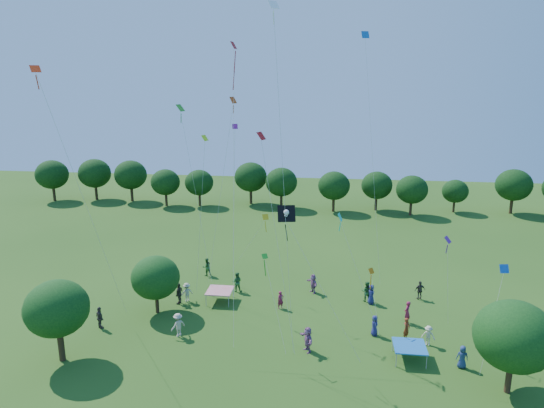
{
  "coord_description": "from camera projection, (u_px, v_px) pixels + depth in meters",
  "views": [
    {
      "loc": [
        3.88,
        -16.85,
        18.82
      ],
      "look_at": [
        0.0,
        14.0,
        11.0
      ],
      "focal_mm": 32.0,
      "sensor_mm": 36.0,
      "label": 1
    }
  ],
  "objects": [
    {
      "name": "small_kite_1",
      "position": [
        372.0,
        280.0,
        35.45
      ],
      "size": [
        0.84,
        2.12,
        4.3
      ],
      "color": "orange"
    },
    {
      "name": "crowd_person_4",
      "position": [
        179.0,
        293.0,
        42.2
      ],
      "size": [
        0.66,
        1.19,
        1.93
      ],
      "primitive_type": "imported",
      "rotation": [
        0.0,
        0.0,
        4.57
      ],
      "color": "#3B362F",
      "rests_on": "ground"
    },
    {
      "name": "crowd_person_14",
      "position": [
        366.0,
        291.0,
        42.68
      ],
      "size": [
        0.97,
        0.61,
        1.85
      ],
      "primitive_type": "imported",
      "rotation": [
        0.0,
        0.0,
        3.01
      ],
      "color": "#285D28",
      "rests_on": "ground"
    },
    {
      "name": "crowd_person_5",
      "position": [
        308.0,
        339.0,
        34.68
      ],
      "size": [
        1.4,
        1.85,
        1.89
      ],
      "primitive_type": "imported",
      "rotation": [
        0.0,
        0.0,
        5.22
      ],
      "color": "#945689",
      "rests_on": "ground"
    },
    {
      "name": "crowd_person_8",
      "position": [
        237.0,
        282.0,
        44.7
      ],
      "size": [
        0.96,
        0.58,
        1.87
      ],
      "primitive_type": "imported",
      "rotation": [
        0.0,
        0.0,
        3.23
      ],
      "color": "#2A642F",
      "rests_on": "ground"
    },
    {
      "name": "crowd_person_6",
      "position": [
        462.0,
        357.0,
        32.72
      ],
      "size": [
        0.81,
        0.46,
        1.6
      ],
      "primitive_type": "imported",
      "rotation": [
        0.0,
        0.0,
        3.11
      ],
      "color": "navy",
      "rests_on": "ground"
    },
    {
      "name": "crowd_person_15",
      "position": [
        428.0,
        336.0,
        35.55
      ],
      "size": [
        1.09,
        0.72,
        1.53
      ],
      "primitive_type": "imported",
      "rotation": [
        0.0,
        0.0,
        5.99
      ],
      "color": "beige",
      "rests_on": "ground"
    },
    {
      "name": "treeline",
      "position": [
        295.0,
        182.0,
        73.82
      ],
      "size": [
        88.01,
        8.77,
        6.77
      ],
      "color": "#422B19",
      "rests_on": "ground"
    },
    {
      "name": "small_kite_0",
      "position": [
        228.0,
        140.0,
        39.97
      ],
      "size": [
        3.02,
        0.95,
        16.4
      ],
      "color": "#E2430D"
    },
    {
      "name": "tent_blue",
      "position": [
        410.0,
        346.0,
        33.59
      ],
      "size": [
        2.2,
        2.2,
        1.1
      ],
      "color": "#1B63B4",
      "rests_on": "ground"
    },
    {
      "name": "small_kite_8",
      "position": [
        268.0,
        179.0,
        31.54
      ],
      "size": [
        2.84,
        2.82,
        14.4
      ],
      "color": "red"
    },
    {
      "name": "small_kite_7",
      "position": [
        346.0,
        235.0,
        33.61
      ],
      "size": [
        3.24,
        1.1,
        8.73
      ],
      "color": "#0ED6B2"
    },
    {
      "name": "crowd_person_11",
      "position": [
        313.0,
        284.0,
        44.44
      ],
      "size": [
        1.4,
        1.72,
        1.79
      ],
      "primitive_type": "imported",
      "rotation": [
        0.0,
        0.0,
        5.28
      ],
      "color": "#935687",
      "rests_on": "ground"
    },
    {
      "name": "small_kite_10",
      "position": [
        261.0,
        226.0,
        43.38
      ],
      "size": [
        3.85,
        1.75,
        6.15
      ],
      "color": "gold"
    },
    {
      "name": "crowd_person_1",
      "position": [
        407.0,
        329.0,
        36.31
      ],
      "size": [
        0.72,
        0.78,
        1.75
      ],
      "primitive_type": "imported",
      "rotation": [
        0.0,
        0.0,
        0.96
      ],
      "color": "maroon",
      "rests_on": "ground"
    },
    {
      "name": "crowd_person_7",
      "position": [
        407.0,
        312.0,
        38.76
      ],
      "size": [
        0.75,
        0.84,
        1.89
      ],
      "primitive_type": "imported",
      "rotation": [
        0.0,
        0.0,
        4.19
      ],
      "color": "maroon",
      "rests_on": "ground"
    },
    {
      "name": "small_kite_5",
      "position": [
        448.0,
        251.0,
        34.12
      ],
      "size": [
        1.1,
        1.23,
        7.06
      ],
      "color": "#611582"
    },
    {
      "name": "tent_red_stripe",
      "position": [
        220.0,
        291.0,
        42.58
      ],
      "size": [
        2.2,
        2.2,
        1.1
      ],
      "color": "red",
      "rests_on": "ground"
    },
    {
      "name": "pirate_kite",
      "position": [
        288.0,
        216.0,
        31.7
      ],
      "size": [
        5.71,
        2.62,
        9.67
      ],
      "color": "black"
    },
    {
      "name": "crowd_person_13",
      "position": [
        281.0,
        300.0,
        41.32
      ],
      "size": [
        0.7,
        0.64,
        1.57
      ],
      "primitive_type": "imported",
      "rotation": [
        0.0,
        0.0,
        0.58
      ],
      "color": "maroon",
      "rests_on": "ground"
    },
    {
      "name": "red_high_kite",
      "position": [
        234.0,
        102.0,
        36.52
      ],
      "size": [
        1.75,
        9.76,
        20.58
      ],
      "color": "red"
    },
    {
      "name": "near_tree_east",
      "position": [
        514.0,
        336.0,
        29.38
      ],
      "size": [
        4.81,
        4.81,
        6.04
      ],
      "color": "#422B19",
      "rests_on": "ground"
    },
    {
      "name": "crowd_person_16",
      "position": [
        420.0,
        290.0,
        43.09
      ],
      "size": [
        1.1,
        0.76,
        1.72
      ],
      "primitive_type": "imported",
      "rotation": [
        0.0,
        0.0,
        3.47
      ],
      "color": "#3C3730",
      "rests_on": "ground"
    },
    {
      "name": "crowd_person_9",
      "position": [
        187.0,
        292.0,
        42.66
      ],
      "size": [
        1.21,
        1.08,
        1.73
      ],
      "primitive_type": "imported",
      "rotation": [
        0.0,
        0.0,
        3.79
      ],
      "color": "#BAB695",
      "rests_on": "ground"
    },
    {
      "name": "crowd_person_0",
      "position": [
        375.0,
        325.0,
        36.94
      ],
      "size": [
        0.52,
        0.84,
        1.62
      ],
      "primitive_type": "imported",
      "rotation": [
        0.0,
        0.0,
        1.69
      ],
      "color": "navy",
      "rests_on": "ground"
    },
    {
      "name": "small_kite_11",
      "position": [
        268.0,
        274.0,
        33.25
      ],
      "size": [
        2.01,
        2.79,
        6.04
      ],
      "color": "#17831D"
    },
    {
      "name": "crowd_person_10",
      "position": [
        100.0,
        318.0,
        37.96
      ],
      "size": [
        1.13,
        1.02,
        1.8
      ],
      "primitive_type": "imported",
      "rotation": [
        0.0,
        0.0,
        2.48
      ],
      "color": "#463A38",
      "rests_on": "ground"
    },
    {
      "name": "small_kite_2",
      "position": [
        203.0,
        172.0,
        38.91
      ],
      "size": [
        1.62,
        0.9,
        13.5
      ],
      "color": "#D5FF16"
    },
    {
      "name": "near_tree_west",
      "position": [
        57.0,
        309.0,
        32.85
      ],
      "size": [
        4.31,
        4.31,
        5.87
      ],
      "color": "#422B19",
      "rests_on": "ground"
    },
    {
      "name": "crowd_person_3",
      "position": [
        178.0,
        325.0,
        36.78
      ],
      "size": [
        1.19,
        1.3,
        1.87
      ],
      "primitive_type": "imported",
      "rotation": [
        0.0,
        0.0,
        4.04
      ],
      "color": "#BBA995",
      "rests_on": "ground"
    },
    {
      "name": "small_kite_12",
      "position": [
        501.0,
        282.0,
        29.99
      ],
      "size": [
        1.66,
        2.1,
        6.56
      ],
      "color": "blue"
    },
    {
      "name": "crowd_person_2",
      "position": [
        207.0,
        267.0,
        48.39
      ],
      "size": [
        1.02,
        0.92,
        1.83
      ],
      "primitive_type": "imported",
      "rotation": [
        0.0,
        0.0,
        3.77
      ],
      "color": "#2A5B27",
      "rests_on": "ground"
    },
    {
      "name": "small_kite_6",
      "position": [
        279.0,
        102.0,
        28.54
      ],
      "size": [
        1.69,
        0.64,
        22.01
      ],
      "color": "white"
    },
    {
      "name": "crowd_person_12",
      "position": [
        371.0,
        294.0,
        42.23
      ],
      "size": [
        0.56,
        0.92,
        1.77
      ],
      "primitive_type": "imported",
      "rotation": [
        0.0,
        0.0,
        1.47
      ],
      "color": "navy",
      "rests_on": "ground"
    },
    {
      "name": "small_kite_3",
      "position": [
        185.0,
        135.0,
        42.05
      ],
      "size": [
        3.02,
        1.92,
        15.69
      ],
      "color": "#2F971B"
    },
    {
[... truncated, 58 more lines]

